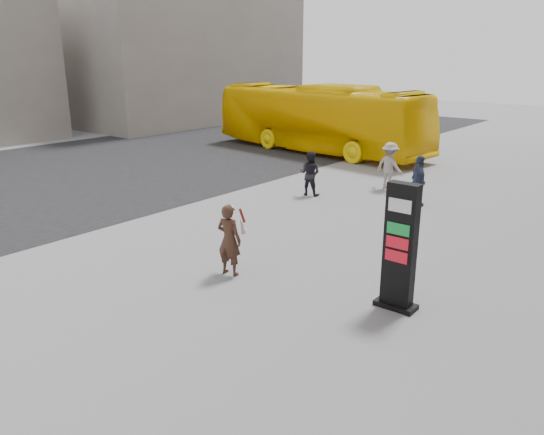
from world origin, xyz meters
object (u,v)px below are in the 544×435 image
Objects in this scene: bus at (319,118)px; pedestrian_a at (310,173)px; info_pylon at (400,247)px; pedestrian_b at (390,166)px; pedestrian_c at (419,181)px; woman at (229,239)px.

bus reaches higher than pedestrian_a.
bus is at bearing -69.34° from pedestrian_a.
pedestrian_b is at bearing 117.79° from info_pylon.
pedestrian_b is at bearing -120.67° from bus.
info_pylon is 1.62× the size of pedestrian_a.
info_pylon is 8.16m from pedestrian_c.
pedestrian_b is (-1.07, 10.05, 0.01)m from woman.
pedestrian_a is 0.94× the size of pedestrian_c.
woman reaches higher than pedestrian_a.
info_pylon is at bearing -175.13° from woman.
bus is at bearing -25.44° from pedestrian_b.
info_pylon reaches higher than pedestrian_c.
woman is at bearing 128.64° from pedestrian_c.
info_pylon is 0.21× the size of bus.
info_pylon is at bearing 124.67° from pedestrian_a.
info_pylon reaches higher than pedestrian_b.
pedestrian_a is at bearing 62.58° from pedestrian_c.
bus is (-11.84, 14.09, 0.42)m from info_pylon.
info_pylon is 1.47× the size of pedestrian_b.
pedestrian_b is 1.03× the size of pedestrian_c.
pedestrian_b is at bearing 5.55° from pedestrian_c.
bus is 9.31m from pedestrian_a.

